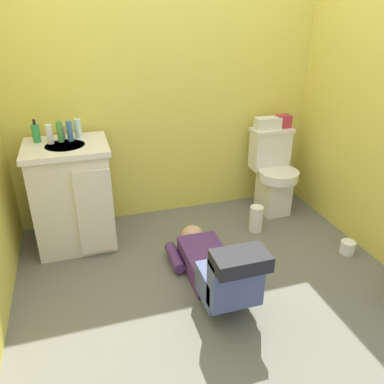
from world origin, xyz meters
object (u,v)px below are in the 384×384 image
at_px(toilet, 273,172).
at_px(person_plumber, 215,267).
at_px(faucet, 64,132).
at_px(soap_dispenser, 36,133).
at_px(bottle_white, 50,134).
at_px(bottle_blue, 70,131).
at_px(bottle_green, 60,132).
at_px(vanity_cabinet, 73,195).
at_px(toilet_paper_roll, 348,247).
at_px(paper_towel_roll, 256,219).
at_px(tissue_box, 268,123).
at_px(toiletry_bag, 283,121).
at_px(bottle_clear, 78,129).

relative_size(toilet, person_plumber, 0.70).
relative_size(faucet, soap_dispenser, 0.60).
bearing_deg(bottle_white, bottle_blue, 7.82).
distance_m(bottle_green, bottle_blue, 0.07).
distance_m(vanity_cabinet, faucet, 0.47).
bearing_deg(bottle_blue, vanity_cabinet, -119.29).
bearing_deg(vanity_cabinet, bottle_white, 150.03).
relative_size(bottle_white, toilet_paper_roll, 1.26).
height_order(person_plumber, paper_towel_roll, person_plumber).
bearing_deg(tissue_box, toiletry_bag, 0.00).
xyz_separation_m(vanity_cabinet, bottle_green, (-0.03, 0.07, 0.48)).
distance_m(bottle_blue, toilet_paper_roll, 2.26).
bearing_deg(person_plumber, bottle_green, 132.72).
bearing_deg(paper_towel_roll, toiletry_bag, 45.35).
bearing_deg(person_plumber, vanity_cabinet, 134.21).
relative_size(paper_towel_roll, toilet_paper_roll, 2.03).
bearing_deg(toilet_paper_roll, bottle_blue, 156.12).
distance_m(faucet, bottle_white, 0.13).
bearing_deg(soap_dispenser, toilet_paper_roll, -22.68).
xyz_separation_m(vanity_cabinet, bottle_blue, (0.04, 0.08, 0.48)).
height_order(tissue_box, bottle_green, bottle_green).
bearing_deg(toilet, faucet, 177.08).
bearing_deg(bottle_clear, person_plumber, -53.30).
distance_m(vanity_cabinet, bottle_blue, 0.48).
distance_m(bottle_blue, paper_towel_roll, 1.63).
xyz_separation_m(person_plumber, bottle_clear, (-0.74, 0.99, 0.72)).
distance_m(soap_dispenser, paper_towel_roll, 1.84).
bearing_deg(faucet, bottle_clear, -9.66).
xyz_separation_m(toilet, toiletry_bag, (0.11, 0.09, 0.44)).
height_order(person_plumber, bottle_white, bottle_white).
relative_size(person_plumber, toilet_paper_roll, 9.68).
distance_m(person_plumber, toiletry_bag, 1.55).
height_order(tissue_box, toilet_paper_roll, tissue_box).
relative_size(vanity_cabinet, person_plumber, 0.77).
height_order(toilet, soap_dispenser, soap_dispenser).
bearing_deg(person_plumber, bottle_white, 135.54).
xyz_separation_m(tissue_box, soap_dispenser, (-1.88, -0.02, 0.09)).
bearing_deg(bottle_blue, faucet, 122.77).
height_order(vanity_cabinet, faucet, faucet).
xyz_separation_m(toiletry_bag, bottle_clear, (-1.74, -0.02, 0.09)).
height_order(toiletry_bag, toilet_paper_roll, toiletry_bag).
bearing_deg(bottle_green, vanity_cabinet, -70.73).
height_order(tissue_box, toiletry_bag, toiletry_bag).
relative_size(person_plumber, bottle_white, 7.66).
distance_m(person_plumber, soap_dispenser, 1.60).
relative_size(soap_dispenser, bottle_blue, 1.12).
bearing_deg(toiletry_bag, bottle_blue, -177.68).
relative_size(tissue_box, bottle_blue, 1.49).
xyz_separation_m(faucet, bottle_white, (-0.09, -0.09, 0.02)).
relative_size(person_plumber, bottle_blue, 7.21).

